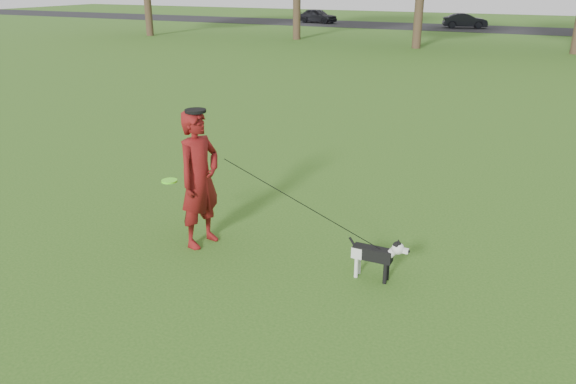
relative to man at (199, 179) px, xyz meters
The scene contains 7 objects.
ground 1.57m from the man, 13.31° to the left, with size 120.00×120.00×0.00m, color #285116.
road 40.31m from the man, 88.33° to the left, with size 120.00×7.00×0.02m, color black.
man is the anchor object (origin of this frame).
dog 2.74m from the man, ahead, with size 0.82×0.16×0.62m.
car_left 42.90m from the man, 110.13° to the left, with size 1.39×3.46×1.18m, color black.
car_mid 40.35m from the man, 93.50° to the left, with size 1.15×3.31×1.09m, color black.
man_held_items 1.60m from the man, ahead, with size 3.32×0.41×1.62m.
Camera 1 is at (3.21, -6.59, 3.73)m, focal length 35.00 mm.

